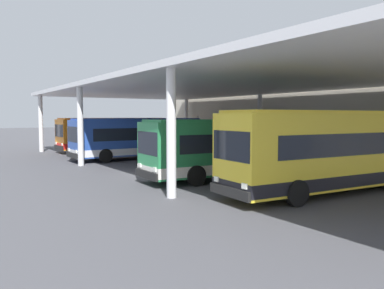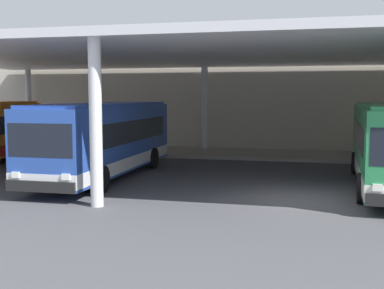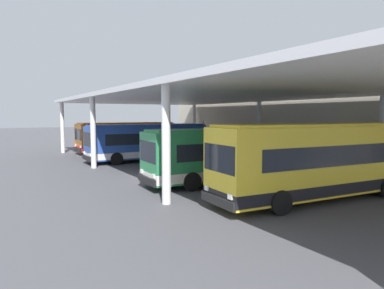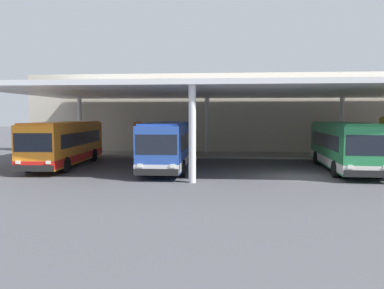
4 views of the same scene
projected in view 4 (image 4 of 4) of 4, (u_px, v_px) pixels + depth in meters
name	position (u px, v px, depth m)	size (l,w,h in m)	color
ground_plane	(300.00, 177.00, 23.10)	(200.00, 200.00, 0.00)	#47474C
platform_kerb	(275.00, 155.00, 34.77)	(42.00, 4.50, 0.18)	gray
station_building_facade	(272.00, 113.00, 37.72)	(48.00, 1.60, 7.67)	beige
canopy_shelter	(287.00, 92.00, 28.17)	(40.00, 17.00, 5.55)	silver
bus_nearest_bay	(65.00, 143.00, 27.96)	(3.08, 10.64, 3.17)	orange
bus_second_bay	(169.00, 145.00, 26.39)	(2.78, 10.55, 3.17)	#284CA8
bus_middle_bay	(344.00, 145.00, 25.76)	(3.07, 10.64, 3.17)	#28844C
bench_waiting	(361.00, 150.00, 34.15)	(1.80, 0.45, 0.92)	#4C515B
trash_bin	(384.00, 149.00, 34.20)	(0.52, 0.52, 0.98)	#236638
banner_sign	(137.00, 134.00, 34.89)	(0.70, 0.12, 3.20)	#B2B2B7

